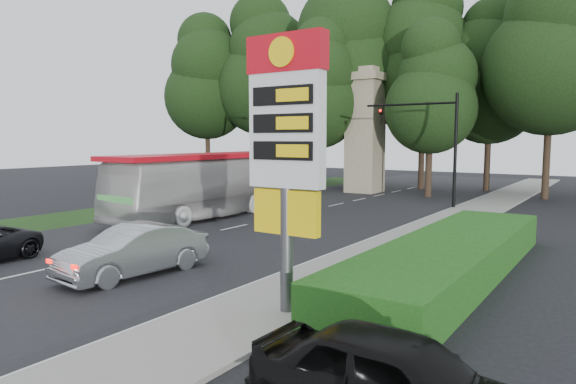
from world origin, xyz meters
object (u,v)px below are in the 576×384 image
Objects in this scene: gas_station_pylon at (286,136)px; sedan_silver at (134,251)px; traffic_signal_mast at (435,134)px; transit_bus at (208,185)px; monument at (365,130)px; streetlight_signs at (257,138)px.

sedan_silver is (-6.15, 0.36, -3.64)m from gas_station_pylon.
transit_bus is (-9.18, -11.03, -2.89)m from traffic_signal_mast.
monument is (-7.68, 6.00, 0.43)m from traffic_signal_mast.
sedan_silver is at bearing 176.69° from gas_station_pylon.
sedan_silver is at bearing -96.93° from traffic_signal_mast.
traffic_signal_mast is at bearing 8.92° from streetlight_signs.
monument reaches higher than sedan_silver.
streetlight_signs is at bearing -171.08° from traffic_signal_mast.
traffic_signal_mast is 0.72× the size of monument.
traffic_signal_mast is 14.64m from transit_bus.
traffic_signal_mast is at bearing 88.30° from sedan_silver.
transit_bus is at bearing -129.76° from traffic_signal_mast.
gas_station_pylon is at bearing -51.04° from streetlight_signs.
streetlight_signs reaches higher than traffic_signal_mast.
gas_station_pylon is 22.29m from traffic_signal_mast.
gas_station_pylon is 30.17m from monument.
streetlight_signs is 22.37m from sedan_silver.
streetlight_signs is (-16.19, 20.01, -0.01)m from gas_station_pylon.
gas_station_pylon is 0.86× the size of streetlight_signs.
traffic_signal_mast is at bearing -38.00° from monument.
transit_bus is 12.51m from sedan_silver.
gas_station_pylon is 16.99m from transit_bus.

